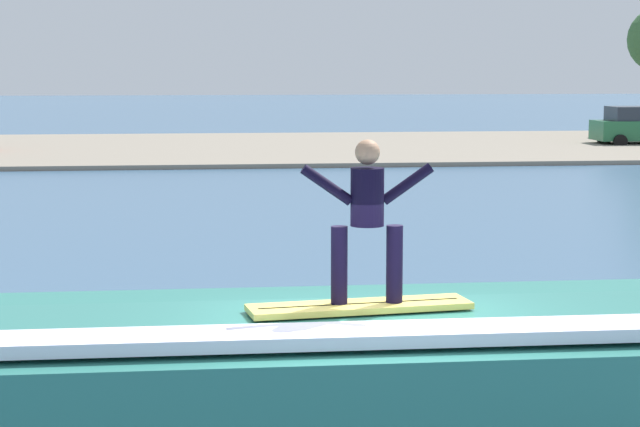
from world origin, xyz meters
The scene contains 4 objects.
wave_crest centered at (0.14, 0.61, 0.69)m, with size 10.83×3.45×1.47m.
surfboard centered at (-0.04, 0.31, 1.50)m, with size 2.20×0.79×0.06m.
surfer centered at (0.03, 0.33, 2.41)m, with size 1.28×0.32×1.57m.
shoreline_bank centered at (0.00, 40.83, 0.08)m, with size 120.00×18.92×0.17m.
Camera 1 is at (-1.65, -10.38, 3.82)m, focal length 64.57 mm.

